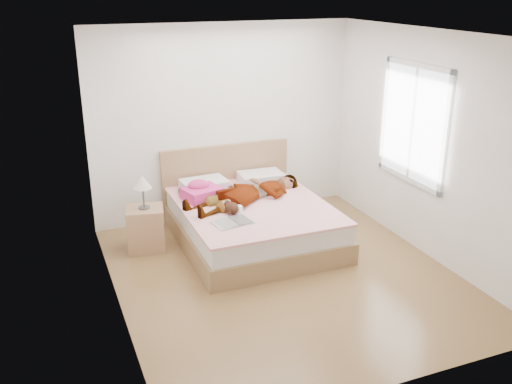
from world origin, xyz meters
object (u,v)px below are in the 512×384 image
at_px(plush_toy, 231,207).
at_px(nightstand, 146,225).
at_px(coffee_mug, 239,209).
at_px(woman, 248,190).
at_px(phone, 200,181).
at_px(magazine, 233,222).
at_px(towel, 201,191).
at_px(bed, 250,219).

xyz_separation_m(plush_toy, nightstand, (-0.93, 0.47, -0.27)).
bearing_deg(coffee_mug, woman, 56.90).
xyz_separation_m(phone, magazine, (0.07, -1.07, -0.16)).
xyz_separation_m(woman, towel, (-0.54, 0.21, -0.02)).
bearing_deg(bed, phone, 133.39).
relative_size(magazine, coffee_mug, 3.74).
xyz_separation_m(towel, coffee_mug, (0.27, -0.63, -0.05)).
bearing_deg(plush_toy, coffee_mug, -26.50).
height_order(coffee_mug, nightstand, nightstand).
relative_size(woman, towel, 3.23).
xyz_separation_m(magazine, coffee_mug, (0.16, 0.25, 0.04)).
relative_size(towel, coffee_mug, 4.13).
xyz_separation_m(magazine, plush_toy, (0.08, 0.29, 0.06)).
height_order(coffee_mug, plush_toy, plush_toy).
xyz_separation_m(woman, bed, (-0.01, -0.12, -0.35)).
bearing_deg(bed, magazine, -127.64).
relative_size(phone, nightstand, 0.09).
bearing_deg(magazine, coffee_mug, 57.47).
bearing_deg(woman, phone, -147.14).
bearing_deg(coffee_mug, phone, 105.36).
bearing_deg(towel, woman, -21.30).
distance_m(towel, nightstand, 0.81).
relative_size(towel, magazine, 1.10).
distance_m(phone, coffee_mug, 0.86).
distance_m(bed, plush_toy, 0.53).
relative_size(woman, bed, 0.82).
bearing_deg(bed, woman, 85.70).
distance_m(magazine, plush_toy, 0.30).
xyz_separation_m(bed, towel, (-0.53, 0.33, 0.33)).
distance_m(towel, coffee_mug, 0.69).
bearing_deg(woman, bed, -22.78).
distance_m(phone, towel, 0.21).
height_order(phone, coffee_mug, phone).
height_order(towel, nightstand, nightstand).
xyz_separation_m(bed, magazine, (-0.42, -0.55, 0.24)).
bearing_deg(plush_toy, bed, 37.37).
bearing_deg(coffee_mug, nightstand, 153.26).
bearing_deg(magazine, bed, 52.36).
relative_size(bed, coffee_mug, 16.30).
xyz_separation_m(towel, nightstand, (-0.75, -0.12, -0.29)).
relative_size(bed, nightstand, 2.21).
relative_size(woman, nightstand, 1.80).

